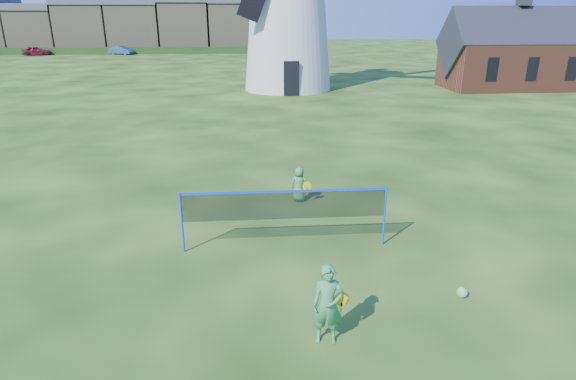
% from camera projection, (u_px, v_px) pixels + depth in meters
% --- Properties ---
extents(ground, '(220.00, 220.00, 0.00)m').
position_uv_depth(ground, '(282.00, 255.00, 11.56)').
color(ground, black).
rests_on(ground, ground).
extents(chapel, '(11.09, 5.38, 9.38)m').
position_uv_depth(chapel, '(516.00, 54.00, 37.15)').
color(chapel, brown).
rests_on(chapel, ground).
extents(badminton_net, '(5.05, 0.05, 1.55)m').
position_uv_depth(badminton_net, '(285.00, 206.00, 11.51)').
color(badminton_net, blue).
rests_on(badminton_net, ground).
extents(player_girl, '(0.72, 0.43, 1.51)m').
position_uv_depth(player_girl, '(328.00, 305.00, 8.25)').
color(player_girl, '#3B944F').
rests_on(player_girl, ground).
extents(player_boy, '(0.68, 0.54, 1.09)m').
position_uv_depth(player_boy, '(299.00, 184.00, 14.76)').
color(player_boy, '#458F48').
rests_on(player_boy, ground).
extents(play_ball, '(0.22, 0.22, 0.22)m').
position_uv_depth(play_ball, '(462.00, 292.00, 9.79)').
color(play_ball, green).
rests_on(play_ball, ground).
extents(terraced_houses, '(52.45, 8.40, 8.40)m').
position_uv_depth(terraced_houses, '(91.00, 25.00, 75.54)').
color(terraced_houses, gray).
rests_on(terraced_houses, ground).
extents(hedge, '(62.00, 0.80, 1.00)m').
position_uv_depth(hedge, '(107.00, 51.00, 71.43)').
color(hedge, '#193814').
rests_on(hedge, ground).
extents(car_left, '(4.13, 2.79, 1.31)m').
position_uv_depth(car_left, '(36.00, 51.00, 69.22)').
color(car_left, maroon).
rests_on(car_left, ground).
extents(car_right, '(3.92, 2.64, 1.22)m').
position_uv_depth(car_right, '(121.00, 50.00, 70.90)').
color(car_right, navy).
rests_on(car_right, ground).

